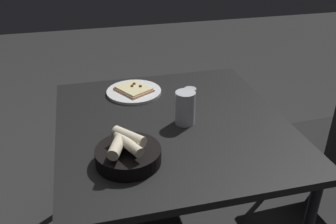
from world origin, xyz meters
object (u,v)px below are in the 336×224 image
object	(u,v)px
bread_basket	(128,153)
pepper_shaker	(190,98)
dining_table	(172,134)
pizza_plate	(134,91)
beer_glass	(185,110)

from	to	relation	value
bread_basket	pepper_shaker	distance (m)	0.49
dining_table	pizza_plate	bearing A→B (deg)	109.34
pizza_plate	bread_basket	bearing A→B (deg)	-101.35
dining_table	beer_glass	distance (m)	0.13
dining_table	pizza_plate	size ratio (longest dim) A/B	3.78
beer_glass	pizza_plate	bearing A→B (deg)	115.47
bread_basket	beer_glass	size ratio (longest dim) A/B	1.64
beer_glass	pepper_shaker	bearing A→B (deg)	65.20
bread_basket	beer_glass	world-z (taller)	beer_glass
bread_basket	pepper_shaker	bearing A→B (deg)	46.77
dining_table	pepper_shaker	world-z (taller)	pepper_shaker
dining_table	bread_basket	size ratio (longest dim) A/B	4.33
dining_table	bread_basket	bearing A→B (deg)	-133.13
pizza_plate	pepper_shaker	size ratio (longest dim) A/B	3.00
pizza_plate	pepper_shaker	xyz separation A→B (m)	(0.22, -0.20, 0.03)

